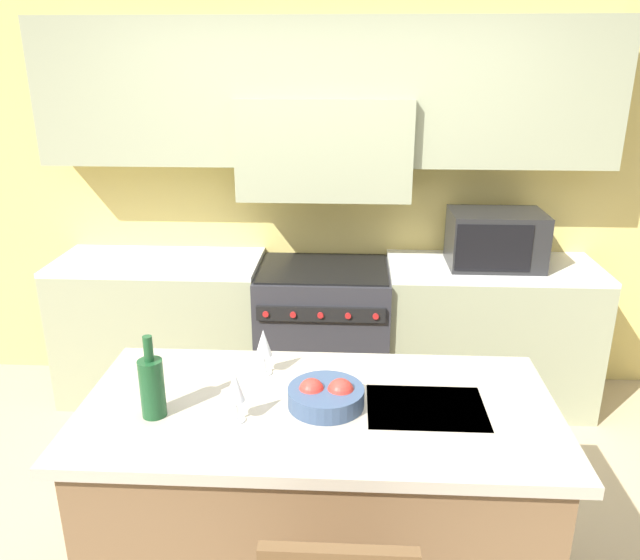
# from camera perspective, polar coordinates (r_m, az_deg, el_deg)

# --- Properties ---
(back_cabinetry) EXTENTS (10.00, 0.46, 2.70)m
(back_cabinetry) POSITION_cam_1_polar(r_m,az_deg,el_deg) (4.05, 0.51, 11.44)
(back_cabinetry) COLOR #DBC166
(back_cabinetry) RESTS_ON ground_plane
(back_counter) EXTENTS (3.46, 0.62, 0.95)m
(back_counter) POSITION_cam_1_polar(r_m,az_deg,el_deg) (4.12, 0.31, -4.67)
(back_counter) COLOR gray
(back_counter) RESTS_ON ground_plane
(range_stove) EXTENTS (0.83, 0.70, 0.92)m
(range_stove) POSITION_cam_1_polar(r_m,az_deg,el_deg) (4.11, 0.30, -4.96)
(range_stove) COLOR #2D2D33
(range_stove) RESTS_ON ground_plane
(microwave) EXTENTS (0.57, 0.40, 0.34)m
(microwave) POSITION_cam_1_polar(r_m,az_deg,el_deg) (3.99, 15.75, 3.62)
(microwave) COLOR black
(microwave) RESTS_ON back_counter
(kitchen_island) EXTENTS (1.80, 0.88, 0.94)m
(kitchen_island) POSITION_cam_1_polar(r_m,az_deg,el_deg) (2.67, -0.13, -19.91)
(kitchen_island) COLOR brown
(kitchen_island) RESTS_ON ground_plane
(wine_bottle) EXTENTS (0.09, 0.09, 0.32)m
(wine_bottle) POSITION_cam_1_polar(r_m,az_deg,el_deg) (2.35, -15.11, -9.34)
(wine_bottle) COLOR #194723
(wine_bottle) RESTS_ON kitchen_island
(wine_glass_near) EXTENTS (0.07, 0.07, 0.20)m
(wine_glass_near) POSITION_cam_1_polar(r_m,az_deg,el_deg) (2.25, -7.76, -9.73)
(wine_glass_near) COLOR white
(wine_glass_near) RESTS_ON kitchen_island
(wine_glass_far) EXTENTS (0.07, 0.07, 0.20)m
(wine_glass_far) POSITION_cam_1_polar(r_m,az_deg,el_deg) (2.56, -5.19, -5.85)
(wine_glass_far) COLOR white
(wine_glass_far) RESTS_ON kitchen_island
(fruit_bowl) EXTENTS (0.29, 0.29, 0.11)m
(fruit_bowl) POSITION_cam_1_polar(r_m,az_deg,el_deg) (2.37, 0.57, -10.51)
(fruit_bowl) COLOR #384C6B
(fruit_bowl) RESTS_ON kitchen_island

